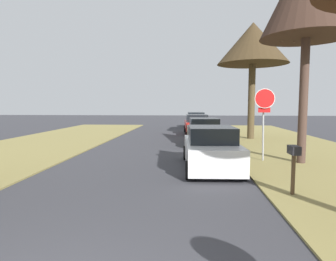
% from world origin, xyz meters
% --- Properties ---
extents(stop_sign_far, '(0.81, 0.30, 2.97)m').
position_xyz_m(stop_sign_far, '(4.67, 9.59, 2.19)').
color(stop_sign_far, '#9EA0A5').
rests_on(stop_sign_far, grass_verge_right).
extents(street_tree_right_mid_b, '(4.68, 4.68, 7.74)m').
position_xyz_m(street_tree_right_mid_b, '(5.79, 17.45, 6.35)').
color(street_tree_right_mid_b, '#4C3E27').
rests_on(street_tree_right_mid_b, grass_verge_right).
extents(parked_sedan_white, '(2.09, 4.47, 1.57)m').
position_xyz_m(parked_sedan_white, '(2.40, 8.12, 0.72)').
color(parked_sedan_white, white).
rests_on(parked_sedan_white, ground).
extents(parked_sedan_tan, '(2.09, 4.47, 1.57)m').
position_xyz_m(parked_sedan_tan, '(2.45, 14.57, 0.72)').
color(parked_sedan_tan, tan).
rests_on(parked_sedan_tan, ground).
extents(parked_sedan_red, '(2.09, 4.47, 1.57)m').
position_xyz_m(parked_sedan_red, '(2.20, 20.57, 0.72)').
color(parked_sedan_red, red).
rests_on(parked_sedan_red, ground).
extents(parked_sedan_black, '(2.09, 4.47, 1.57)m').
position_xyz_m(parked_sedan_black, '(2.27, 27.35, 0.72)').
color(parked_sedan_black, black).
rests_on(parked_sedan_black, ground).
extents(curbside_mailbox, '(0.22, 0.44, 1.27)m').
position_xyz_m(curbside_mailbox, '(4.28, 5.00, 1.06)').
color(curbside_mailbox, brown).
rests_on(curbside_mailbox, grass_verge_right).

